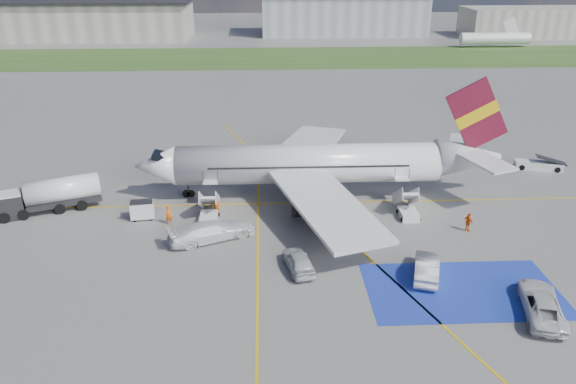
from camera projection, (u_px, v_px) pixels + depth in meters
name	position (u px, v px, depth m)	size (l,w,h in m)	color
ground	(321.00, 265.00, 44.33)	(400.00, 400.00, 0.00)	#60605E
grass_strip	(281.00, 57.00, 131.55)	(400.00, 30.00, 0.01)	#2D4C1E
taxiway_line_main	(309.00, 203.00, 55.35)	(120.00, 0.20, 0.01)	gold
taxiway_line_cross	(257.00, 350.00, 34.94)	(0.20, 60.00, 0.01)	gold
taxiway_line_diag	(309.00, 203.00, 55.35)	(0.20, 60.00, 0.01)	gold
staging_box	(462.00, 290.00, 41.08)	(14.00, 8.00, 0.01)	#1B33A2
terminal_west	(83.00, 20.00, 159.39)	(60.00, 22.00, 10.00)	gray
terminal_centre	(343.00, 13.00, 166.75)	(48.00, 18.00, 12.00)	gray
terminal_east	(533.00, 22.00, 163.43)	(40.00, 16.00, 8.00)	gray
airliner	(323.00, 163.00, 55.91)	(36.81, 32.95, 11.92)	silver
airstairs_fwd	(209.00, 213.00, 51.68)	(1.90, 5.20, 3.60)	silver
airstairs_aft	(407.00, 210.00, 52.46)	(1.90, 5.20, 3.60)	silver
fuel_tanker	(50.00, 198.00, 53.26)	(9.39, 5.67, 3.13)	black
gpu_cart	(142.00, 211.00, 51.81)	(2.28, 1.64, 1.76)	silver
belt_loader	(539.00, 166.00, 63.89)	(5.65, 3.04, 1.63)	silver
car_silver_a	(299.00, 261.00, 43.45)	(1.82, 4.53, 1.54)	#B2B4B9
car_silver_b	(427.00, 267.00, 42.50)	(1.75, 5.03, 1.66)	#A6A9AD
van_white_a	(542.00, 301.00, 38.16)	(2.38, 5.15, 1.93)	silver
van_white_b	(211.00, 228.00, 47.89)	(2.32, 5.69, 2.23)	silver
crew_fwd	(169.00, 215.00, 50.76)	(0.64, 0.42, 1.76)	orange
crew_nose	(216.00, 207.00, 52.24)	(0.94, 0.73, 1.94)	#F75E0D
crew_aft	(468.00, 222.00, 49.50)	(1.01, 0.42, 1.72)	#DD530B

